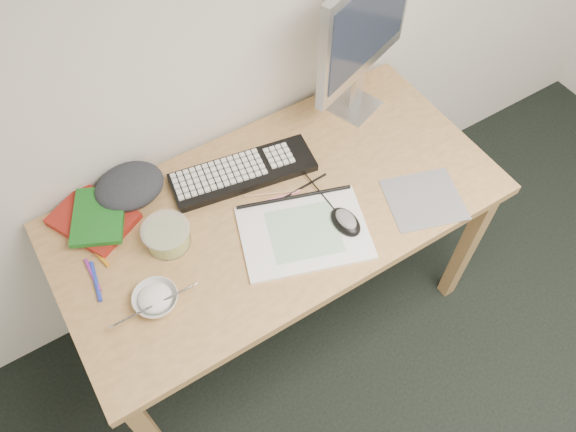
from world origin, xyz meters
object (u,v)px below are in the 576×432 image
Objects in this scene: rice_bowl at (156,300)px; keyboard at (243,172)px; desk at (279,220)px; sketchpad at (304,233)px; monitor at (365,28)px.

keyboard is at bearing 32.38° from rice_bowl.
sketchpad reaches higher than desk.
monitor reaches higher than rice_bowl.
sketchpad is 3.01× the size of rice_bowl.
desk is 0.49m from rice_bowl.
monitor is (0.49, 0.06, 0.32)m from keyboard.
desk is at bearing -173.80° from monitor.
sketchpad is 0.30m from keyboard.
sketchpad is at bearing -161.33° from monitor.
sketchpad is 0.71× the size of monitor.
desk is 0.19m from keyboard.
monitor is at bearing 57.45° from sketchpad.
keyboard is (-0.03, 0.16, 0.10)m from desk.
keyboard is (-0.04, 0.29, 0.01)m from sketchpad.
keyboard is at bearing 167.15° from monitor.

